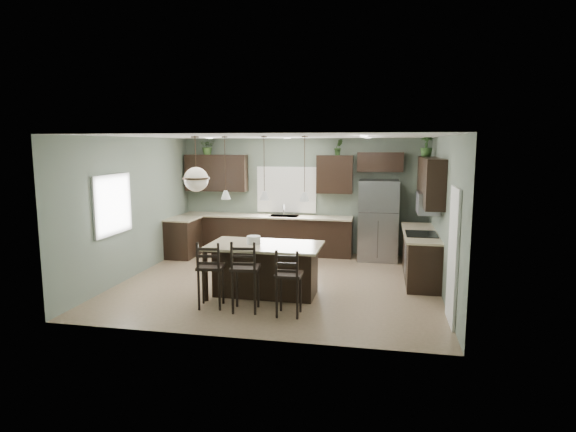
# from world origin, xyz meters

# --- Properties ---
(ground) EXTENTS (6.00, 6.00, 0.00)m
(ground) POSITION_xyz_m (0.00, 0.00, 0.00)
(ground) COLOR #9E8466
(ground) RESTS_ON ground
(pantry_door) EXTENTS (0.04, 0.82, 2.04)m
(pantry_door) POSITION_xyz_m (2.98, -1.55, 1.02)
(pantry_door) COLOR white
(pantry_door) RESTS_ON ground
(window_back) EXTENTS (1.35, 0.02, 1.00)m
(window_back) POSITION_xyz_m (-0.40, 2.73, 1.55)
(window_back) COLOR white
(window_back) RESTS_ON room_shell
(window_left) EXTENTS (0.02, 1.10, 1.00)m
(window_left) POSITION_xyz_m (-2.98, -0.80, 1.55)
(window_left) COLOR white
(window_left) RESTS_ON room_shell
(left_return_cabs) EXTENTS (0.60, 0.90, 0.90)m
(left_return_cabs) POSITION_xyz_m (-2.70, 1.70, 0.45)
(left_return_cabs) COLOR black
(left_return_cabs) RESTS_ON ground
(left_return_countertop) EXTENTS (0.66, 0.96, 0.04)m
(left_return_countertop) POSITION_xyz_m (-2.68, 1.70, 0.92)
(left_return_countertop) COLOR beige
(left_return_countertop) RESTS_ON left_return_cabs
(back_lower_cabs) EXTENTS (4.20, 0.60, 0.90)m
(back_lower_cabs) POSITION_xyz_m (-0.85, 2.45, 0.45)
(back_lower_cabs) COLOR black
(back_lower_cabs) RESTS_ON ground
(back_countertop) EXTENTS (4.20, 0.66, 0.04)m
(back_countertop) POSITION_xyz_m (-0.85, 2.43, 0.92)
(back_countertop) COLOR beige
(back_countertop) RESTS_ON back_lower_cabs
(sink_inset) EXTENTS (0.70, 0.45, 0.01)m
(sink_inset) POSITION_xyz_m (-0.40, 2.43, 0.94)
(sink_inset) COLOR gray
(sink_inset) RESTS_ON back_countertop
(faucet) EXTENTS (0.02, 0.02, 0.28)m
(faucet) POSITION_xyz_m (-0.40, 2.40, 1.08)
(faucet) COLOR silver
(faucet) RESTS_ON back_countertop
(back_upper_left) EXTENTS (1.55, 0.34, 0.90)m
(back_upper_left) POSITION_xyz_m (-2.15, 2.58, 1.95)
(back_upper_left) COLOR black
(back_upper_left) RESTS_ON room_shell
(back_upper_right) EXTENTS (0.85, 0.34, 0.90)m
(back_upper_right) POSITION_xyz_m (0.80, 2.58, 1.95)
(back_upper_right) COLOR black
(back_upper_right) RESTS_ON room_shell
(fridge_header) EXTENTS (1.05, 0.34, 0.45)m
(fridge_header) POSITION_xyz_m (1.85, 2.58, 2.25)
(fridge_header) COLOR black
(fridge_header) RESTS_ON room_shell
(right_lower_cabs) EXTENTS (0.60, 2.35, 0.90)m
(right_lower_cabs) POSITION_xyz_m (2.70, 0.87, 0.45)
(right_lower_cabs) COLOR black
(right_lower_cabs) RESTS_ON ground
(right_countertop) EXTENTS (0.66, 2.35, 0.04)m
(right_countertop) POSITION_xyz_m (2.68, 0.87, 0.92)
(right_countertop) COLOR beige
(right_countertop) RESTS_ON right_lower_cabs
(cooktop) EXTENTS (0.58, 0.75, 0.02)m
(cooktop) POSITION_xyz_m (2.68, 0.60, 0.94)
(cooktop) COLOR black
(cooktop) RESTS_ON right_countertop
(wall_oven_front) EXTENTS (0.01, 0.72, 0.60)m
(wall_oven_front) POSITION_xyz_m (2.40, 0.60, 0.45)
(wall_oven_front) COLOR gray
(wall_oven_front) RESTS_ON right_lower_cabs
(right_upper_cabs) EXTENTS (0.34, 2.35, 0.90)m
(right_upper_cabs) POSITION_xyz_m (2.83, 0.87, 1.95)
(right_upper_cabs) COLOR black
(right_upper_cabs) RESTS_ON room_shell
(microwave) EXTENTS (0.40, 0.75, 0.40)m
(microwave) POSITION_xyz_m (2.78, 0.60, 1.55)
(microwave) COLOR gray
(microwave) RESTS_ON right_upper_cabs
(refrigerator) EXTENTS (0.90, 0.74, 1.85)m
(refrigerator) POSITION_xyz_m (1.85, 2.28, 0.93)
(refrigerator) COLOR gray
(refrigerator) RESTS_ON ground
(kitchen_island) EXTENTS (1.99, 1.15, 0.92)m
(kitchen_island) POSITION_xyz_m (-0.07, -0.84, 0.46)
(kitchen_island) COLOR black
(kitchen_island) RESTS_ON ground
(serving_dish) EXTENTS (0.24, 0.24, 0.14)m
(serving_dish) POSITION_xyz_m (-0.27, -0.83, 0.99)
(serving_dish) COLOR silver
(serving_dish) RESTS_ON kitchen_island
(bar_stool_left) EXTENTS (0.48, 0.48, 1.12)m
(bar_stool_left) POSITION_xyz_m (-0.79, -1.60, 0.56)
(bar_stool_left) COLOR black
(bar_stool_left) RESTS_ON ground
(bar_stool_center) EXTENTS (0.48, 0.48, 1.17)m
(bar_stool_center) POSITION_xyz_m (-0.18, -1.67, 0.59)
(bar_stool_center) COLOR black
(bar_stool_center) RESTS_ON ground
(bar_stool_right) EXTENTS (0.40, 0.40, 1.08)m
(bar_stool_right) POSITION_xyz_m (0.54, -1.73, 0.54)
(bar_stool_right) COLOR black
(bar_stool_right) RESTS_ON ground
(pendant_left) EXTENTS (0.17, 0.17, 1.10)m
(pendant_left) POSITION_xyz_m (-0.77, -0.83, 2.25)
(pendant_left) COLOR white
(pendant_left) RESTS_ON room_shell
(pendant_center) EXTENTS (0.17, 0.17, 1.10)m
(pendant_center) POSITION_xyz_m (-0.07, -0.84, 2.25)
(pendant_center) COLOR silver
(pendant_center) RESTS_ON room_shell
(pendant_right) EXTENTS (0.17, 0.17, 1.10)m
(pendant_right) POSITION_xyz_m (0.63, -0.85, 2.25)
(pendant_right) COLOR silver
(pendant_right) RESTS_ON room_shell
(chandelier) EXTENTS (0.47, 0.47, 0.96)m
(chandelier) POSITION_xyz_m (-1.27, -0.92, 2.32)
(chandelier) COLOR #F9E6CC
(chandelier) RESTS_ON room_shell
(plant_back_left) EXTENTS (0.45, 0.42, 0.42)m
(plant_back_left) POSITION_xyz_m (-2.35, 2.55, 2.61)
(plant_back_left) COLOR #375626
(plant_back_left) RESTS_ON back_upper_left
(plant_back_right) EXTENTS (0.25, 0.23, 0.37)m
(plant_back_right) POSITION_xyz_m (0.88, 2.55, 2.59)
(plant_back_right) COLOR #2A471F
(plant_back_right) RESTS_ON back_upper_right
(plant_right_wall) EXTENTS (0.27, 0.27, 0.45)m
(plant_right_wall) POSITION_xyz_m (2.80, 1.74, 2.62)
(plant_right_wall) COLOR #2F5525
(plant_right_wall) RESTS_ON right_upper_cabs
(room_shell) EXTENTS (6.00, 6.00, 6.00)m
(room_shell) POSITION_xyz_m (0.00, 0.00, 1.70)
(room_shell) COLOR slate
(room_shell) RESTS_ON ground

